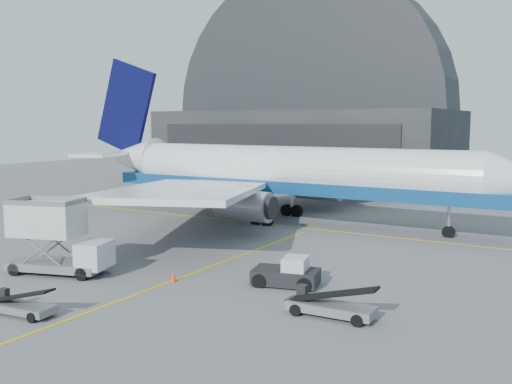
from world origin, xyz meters
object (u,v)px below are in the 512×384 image
Objects in this scene: airliner at (277,172)px; pushback_tug at (288,274)px; belt_loader_a at (20,306)px; catering_truck at (56,238)px; belt_loader_b at (330,306)px.

airliner is 24.02m from pushback_tug.
pushback_tug is at bearing 44.35° from belt_loader_a.
catering_truck is (-2.51, -25.88, -2.56)m from airliner.
belt_loader_a is 0.87× the size of belt_loader_b.
pushback_tug is at bearing 136.68° from belt_loader_b.
belt_loader_b reaches higher than belt_loader_a.
pushback_tug is 0.90× the size of belt_loader_b.
belt_loader_b is (14.07, 8.11, 0.08)m from belt_loader_a.
airliner is 11.85× the size of belt_loader_a.
pushback_tug reaches higher than belt_loader_a.
airliner is 6.91× the size of catering_truck.
pushback_tug is 6.04m from belt_loader_b.
airliner is at bearing 106.91° from pushback_tug.
pushback_tug is (14.50, 5.50, -1.69)m from catering_truck.
belt_loader_a is (4.99, -6.58, -1.90)m from catering_truck.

